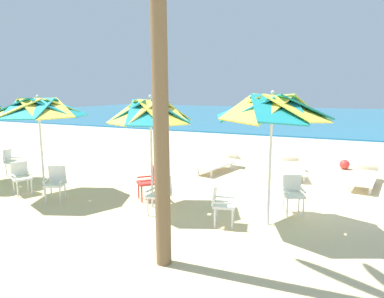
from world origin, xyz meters
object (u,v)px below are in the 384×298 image
beach_umbrella_1 (151,113)px  plastic_chair_3 (149,180)px  beach_umbrella_0 (272,109)px  sun_lounger_1 (293,167)px  plastic_chair_2 (160,192)px  plastic_chair_4 (21,176)px  plastic_chair_7 (12,160)px  sun_lounger_0 (364,176)px  plastic_chair_1 (293,192)px  sun_lounger_2 (219,163)px  beach_ball (345,164)px  plastic_chair_0 (221,202)px  plastic_chair_5 (56,182)px  beach_umbrella_2 (38,108)px

beach_umbrella_1 → plastic_chair_3: size_ratio=3.06×
beach_umbrella_0 → beach_umbrella_1: size_ratio=1.03×
beach_umbrella_1 → sun_lounger_1: bearing=61.0°
plastic_chair_2 → plastic_chair_4: 4.14m
plastic_chair_7 → sun_lounger_0: size_ratio=0.39×
plastic_chair_1 → sun_lounger_2: plastic_chair_1 is taller
beach_umbrella_1 → plastic_chair_7: 6.12m
beach_umbrella_0 → beach_ball: beach_umbrella_0 is taller
plastic_chair_4 → plastic_chair_7: (-2.07, 1.32, 0.00)m
sun_lounger_1 → plastic_chair_3: bearing=-125.5°
plastic_chair_0 → plastic_chair_5: 4.30m
sun_lounger_2 → beach_ball: (3.94, 2.13, -0.11)m
plastic_chair_0 → plastic_chair_1: bearing=48.4°
plastic_chair_7 → plastic_chair_4: bearing=-32.6°
beach_umbrella_2 → beach_ball: (7.16, 6.68, -2.12)m
sun_lounger_0 → beach_umbrella_0: bearing=-114.6°
plastic_chair_3 → sun_lounger_0: (4.99, 3.69, -0.22)m
plastic_chair_3 → plastic_chair_7: size_ratio=1.00×
plastic_chair_1 → sun_lounger_0: size_ratio=0.39×
plastic_chair_4 → beach_ball: (7.80, 6.84, -0.33)m
plastic_chair_4 → plastic_chair_2: bearing=3.4°
plastic_chair_3 → sun_lounger_2: (0.50, 3.67, -0.22)m
beach_umbrella_0 → beach_ball: bearing=77.9°
plastic_chair_5 → plastic_chair_7: 3.64m
beach_ball → sun_lounger_0: bearing=-75.5°
beach_umbrella_1 → plastic_chair_3: 1.86m
plastic_chair_1 → sun_lounger_2: bearing=133.1°
plastic_chair_3 → beach_umbrella_0: bearing=-7.5°
beach_umbrella_0 → plastic_chair_7: (-8.54, 0.69, -1.89)m
plastic_chair_4 → plastic_chair_7: size_ratio=1.00×
beach_ball → plastic_chair_7: bearing=-150.8°
plastic_chair_1 → plastic_chair_4: bearing=-167.2°
plastic_chair_5 → sun_lounger_1: (4.97, 5.18, -0.22)m
sun_lounger_0 → beach_umbrella_1: bearing=-137.7°
sun_lounger_0 → beach_ball: 2.18m
sun_lounger_0 → sun_lounger_1: bearing=169.3°
plastic_chair_2 → sun_lounger_0: plastic_chair_2 is taller
beach_umbrella_1 → plastic_chair_1: bearing=18.0°
plastic_chair_1 → beach_umbrella_2: bearing=-167.4°
beach_umbrella_1 → sun_lounger_1: (2.54, 4.58, -1.96)m
beach_umbrella_2 → sun_lounger_2: (3.21, 4.55, -2.01)m
plastic_chair_2 → beach_umbrella_2: 3.93m
plastic_chair_2 → plastic_chair_5: bearing=-174.1°
plastic_chair_1 → beach_umbrella_1: size_ratio=0.33×
plastic_chair_2 → sun_lounger_1: 5.33m
plastic_chair_5 → sun_lounger_2: plastic_chair_5 is taller
beach_umbrella_2 → sun_lounger_2: 5.92m
plastic_chair_0 → beach_umbrella_2: beach_umbrella_2 is taller
plastic_chair_0 → beach_umbrella_2: size_ratio=0.33×
plastic_chair_3 → beach_umbrella_2: 3.37m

